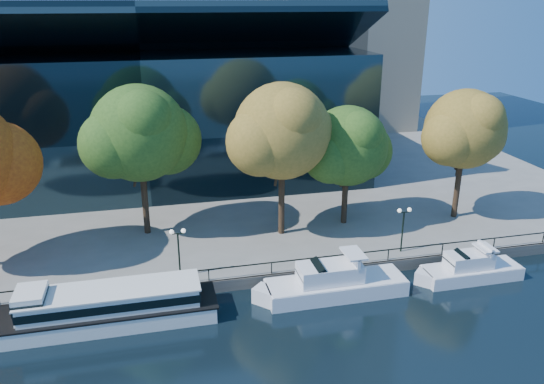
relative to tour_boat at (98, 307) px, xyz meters
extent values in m
plane|color=black|center=(8.03, -0.66, -1.38)|extent=(160.00, 160.00, 0.00)
cube|color=slate|center=(8.03, 35.84, -0.88)|extent=(90.00, 67.00, 1.00)
cube|color=#47443F|center=(8.03, 2.39, -0.88)|extent=(90.00, 0.25, 1.00)
cube|color=black|center=(8.03, 2.59, 0.57)|extent=(88.20, 0.08, 0.08)
cube|color=black|center=(8.03, 2.59, 0.07)|extent=(0.07, 0.07, 0.90)
cube|color=black|center=(4.03, 31.34, 6.62)|extent=(50.00, 24.00, 16.00)
cube|color=black|center=(4.03, 27.34, 16.12)|extent=(50.00, 17.14, 7.86)
cube|color=white|center=(0.39, 0.00, -0.77)|extent=(15.36, 3.73, 1.21)
cube|color=black|center=(0.39, 0.00, -0.15)|extent=(15.67, 3.81, 0.13)
cube|color=white|center=(0.94, 0.00, 0.54)|extent=(11.98, 3.06, 1.32)
cube|color=black|center=(0.94, 0.00, 0.60)|extent=(12.14, 3.13, 0.60)
cube|color=white|center=(0.94, 0.00, 1.26)|extent=(12.29, 3.21, 0.11)
cube|color=white|center=(-4.22, 0.00, 0.87)|extent=(1.98, 2.61, 1.98)
cube|color=black|center=(-4.22, 0.00, 1.09)|extent=(2.03, 2.69, 0.77)
cube|color=white|center=(17.51, -0.06, -0.76)|extent=(10.83, 3.09, 1.24)
cube|color=white|center=(12.10, -0.06, -0.76)|extent=(2.37, 2.37, 1.24)
cube|color=white|center=(17.51, -0.06, -0.12)|extent=(10.61, 3.03, 0.08)
cube|color=white|center=(16.97, -0.06, 0.63)|extent=(4.87, 2.32, 1.34)
cube|color=black|center=(15.57, -0.06, 0.74)|extent=(2.13, 2.23, 1.69)
cube|color=white|center=(18.81, -0.06, 1.61)|extent=(0.26, 2.41, 0.82)
cube|color=white|center=(18.81, -0.06, 2.03)|extent=(1.44, 2.41, 0.15)
cube|color=white|center=(29.14, -0.23, -0.84)|extent=(8.08, 2.51, 1.08)
cube|color=white|center=(25.10, -0.23, -0.84)|extent=(1.98, 1.98, 1.08)
cube|color=white|center=(29.14, -0.23, -0.28)|extent=(7.92, 2.46, 0.07)
cube|color=white|center=(28.73, -0.23, 0.37)|extent=(3.64, 1.88, 1.17)
cube|color=black|center=(27.68, -0.23, 0.46)|extent=(1.64, 1.81, 1.36)
cube|color=white|center=(30.11, -0.23, 1.23)|extent=(0.22, 1.96, 0.72)
cube|color=white|center=(30.11, -0.23, 1.32)|extent=(1.26, 1.96, 0.13)
cylinder|color=black|center=(3.52, 12.84, 3.43)|extent=(0.56, 0.56, 7.61)
cylinder|color=black|center=(4.02, 13.04, 6.42)|extent=(1.20, 1.83, 3.80)
cylinder|color=black|center=(3.12, 12.54, 6.15)|extent=(1.11, 1.25, 3.40)
sphere|color=#264A17|center=(3.52, 12.84, 9.13)|extent=(8.54, 8.54, 8.54)
sphere|color=#264A17|center=(5.87, 14.12, 8.07)|extent=(6.40, 6.40, 6.40)
sphere|color=#264A17|center=(1.39, 11.99, 8.49)|extent=(5.98, 5.98, 5.98)
sphere|color=#264A17|center=(3.95, 11.13, 10.63)|extent=(5.12, 5.12, 5.12)
cylinder|color=black|center=(15.67, 9.91, 3.51)|extent=(0.56, 0.56, 7.78)
cylinder|color=black|center=(16.17, 10.11, 6.57)|extent=(1.22, 1.86, 3.88)
cylinder|color=black|center=(15.27, 9.61, 6.29)|extent=(1.12, 1.27, 3.47)
sphere|color=brown|center=(15.67, 9.91, 9.34)|extent=(8.49, 8.49, 8.49)
sphere|color=brown|center=(18.00, 11.18, 8.28)|extent=(6.36, 6.36, 6.36)
sphere|color=brown|center=(13.55, 9.06, 8.71)|extent=(5.94, 5.94, 5.94)
sphere|color=brown|center=(16.09, 8.21, 10.83)|extent=(5.09, 5.09, 5.09)
cylinder|color=black|center=(22.20, 10.92, 2.71)|extent=(0.56, 0.56, 6.18)
cylinder|color=black|center=(22.70, 11.12, 5.14)|extent=(1.04, 1.54, 3.11)
cylinder|color=black|center=(21.80, 10.62, 4.92)|extent=(0.96, 1.08, 2.78)
sphere|color=#264A17|center=(22.20, 10.92, 7.34)|extent=(7.48, 7.48, 7.48)
sphere|color=#264A17|center=(24.26, 12.04, 6.41)|extent=(5.61, 5.61, 5.61)
sphere|color=#264A17|center=(20.33, 10.17, 6.78)|extent=(5.24, 5.24, 5.24)
sphere|color=#264A17|center=(22.57, 9.42, 8.65)|extent=(4.49, 4.49, 4.49)
cylinder|color=black|center=(33.52, 9.84, 3.20)|extent=(0.56, 0.56, 7.16)
cylinder|color=black|center=(34.02, 10.04, 6.02)|extent=(1.15, 1.74, 3.59)
cylinder|color=black|center=(33.12, 9.54, 5.76)|extent=(1.06, 1.20, 3.21)
sphere|color=brown|center=(33.52, 9.84, 8.57)|extent=(7.58, 7.58, 7.58)
sphere|color=brown|center=(35.60, 10.97, 7.63)|extent=(5.68, 5.68, 5.68)
sphere|color=brown|center=(31.62, 9.08, 8.00)|extent=(5.30, 5.30, 5.30)
sphere|color=brown|center=(33.90, 8.32, 9.90)|extent=(4.55, 4.55, 4.55)
cylinder|color=black|center=(5.92, 3.84, 1.42)|extent=(0.14, 0.14, 3.60)
cube|color=black|center=(5.92, 3.84, 3.27)|extent=(0.90, 0.06, 0.06)
sphere|color=white|center=(5.47, 3.84, 3.47)|extent=(0.36, 0.36, 0.36)
sphere|color=white|center=(6.37, 3.84, 3.47)|extent=(0.36, 0.36, 0.36)
cylinder|color=black|center=(24.81, 3.84, 1.42)|extent=(0.14, 0.14, 3.60)
cube|color=black|center=(24.81, 3.84, 3.27)|extent=(0.90, 0.06, 0.06)
sphere|color=white|center=(24.36, 3.84, 3.47)|extent=(0.36, 0.36, 0.36)
sphere|color=white|center=(25.26, 3.84, 3.47)|extent=(0.36, 0.36, 0.36)
camera|label=1|loc=(4.57, -33.79, 20.29)|focal=35.00mm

